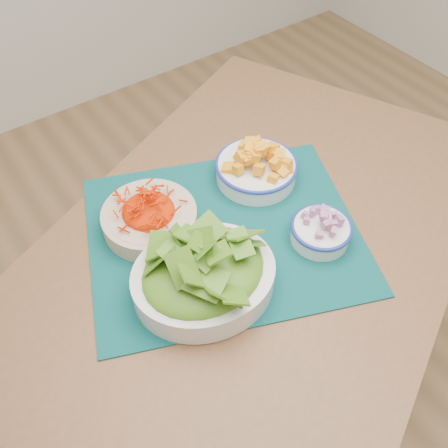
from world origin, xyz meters
name	(u,v)px	position (x,y,z in m)	size (l,w,h in m)	color
ground	(359,394)	(0.00, 0.00, 0.00)	(4.00, 4.00, 0.00)	#A37C4F
table	(256,259)	(-0.26, 0.26, 0.65)	(1.46, 1.25, 0.75)	brown
placemat	(224,233)	(-0.33, 0.31, 0.75)	(0.59, 0.48, 0.00)	#033030
carrot_bowl	(149,214)	(-0.45, 0.42, 0.79)	(0.25, 0.25, 0.09)	beige
squash_bowl	(256,165)	(-0.16, 0.40, 0.80)	(0.23, 0.23, 0.09)	white
lettuce_bowl	(203,270)	(-0.44, 0.21, 0.82)	(0.33, 0.30, 0.14)	silver
onion_bowl	(321,229)	(-0.17, 0.17, 0.79)	(0.14, 0.14, 0.07)	white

